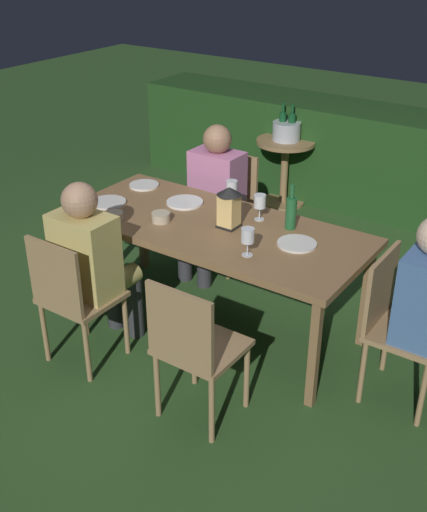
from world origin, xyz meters
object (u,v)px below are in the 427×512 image
Objects in this scene: chair_side_left_b at (194,346)px; lantern_centerpiece at (229,205)px; chair_side_left_a at (73,295)px; plate_b at (185,202)px; person_in_pink at (212,194)px; green_bottle_on_table at (291,212)px; side_table at (285,162)px; chair_side_right_a at (227,205)px; chair_head_far at (397,321)px; bowl_olives at (114,216)px; ice_bucket at (287,129)px; bowl_bread at (161,217)px; plate_d at (297,244)px; wine_glass_b at (260,203)px; person_in_mustard at (94,260)px; plate_c at (144,185)px; plate_a at (108,202)px; dining_table at (214,232)px; wine_glass_a at (248,237)px; wine_glass_c at (232,188)px.

lantern_centerpiece reaches higher than chair_side_left_b.
chair_side_left_a is 1.03m from plate_b.
green_bottle_on_table is (0.87, -0.40, 0.22)m from person_in_pink.
chair_side_right_a is at bearing -81.30° from side_table.
green_bottle_on_table is at bearing 164.47° from chair_head_far.
green_bottle_on_table is 1.12m from bowl_olives.
chair_side_left_a is 1.00× the size of chair_head_far.
bowl_olives is 2.41m from ice_bucket.
green_bottle_on_table is at bearing 27.41° from bowl_bread.
chair_side_left_b is at bearing -88.90° from green_bottle_on_table.
wine_glass_b is at bearing 153.50° from plate_d.
person_in_mustard is at bearing -85.87° from ice_bucket.
chair_side_left_b is 1.70m from person_in_pink.
person_in_pink is 1.32× the size of chair_head_far.
bowl_bread is (0.05, -0.32, 0.02)m from plate_b.
chair_side_left_a reaches higher than plate_c.
plate_b is at bearing 34.77° from plate_a.
chair_side_right_a is at bearing 118.36° from dining_table.
chair_side_left_a reaches higher than bowl_bread.
side_table is at bearing 109.49° from lantern_centerpiece.
chair_side_right_a is 3.28× the size of lantern_centerpiece.
plate_b is 2.09× the size of bowl_bread.
chair_head_far is at bearing 20.46° from person_in_mustard.
chair_head_far is at bearing -48.43° from side_table.
wine_glass_b reaches higher than plate_c.
lantern_centerpiece is 1.07× the size of plate_b.
side_table is (-1.08, 2.93, -0.06)m from chair_side_left_b.
person_in_mustard reaches higher than plate_a.
wine_glass_a is at bearing -66.17° from side_table.
lantern_centerpiece is at bearing 50.35° from person_in_mustard.
ice_bucket reaches higher than chair_side_right_a.
wine_glass_a reaches higher than dining_table.
person_in_pink is at bearing 159.54° from chair_head_far.
bowl_bread reaches higher than bowl_olives.
wine_glass_c is 1.92m from side_table.
plate_c is (-1.21, 0.03, -0.10)m from green_bottle_on_table.
chair_side_right_a is at bearing 126.50° from wine_glass_c.
lantern_centerpiece is at bearing -70.51° from side_table.
wine_glass_a is 1.42× the size of bowl_bread.
person_in_mustard is at bearing -106.66° from bowl_bread.
green_bottle_on_table is (-0.02, 1.05, 0.37)m from chair_side_left_b.
side_table is at bearing 119.40° from green_bottle_on_table.
wine_glass_a is 1.18m from plate_a.
side_table is (-0.56, 1.78, -0.44)m from wine_glass_c.
ice_bucket is (-0.74, 2.09, -0.16)m from lantern_centerpiece.
wine_glass_a is at bearing -6.69° from bowl_bread.
plate_b is at bearing -11.21° from plate_c.
plate_b is at bearing -81.57° from side_table.
bowl_bread reaches higher than plate_c.
chair_side_left_a is 3.00× the size of green_bottle_on_table.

